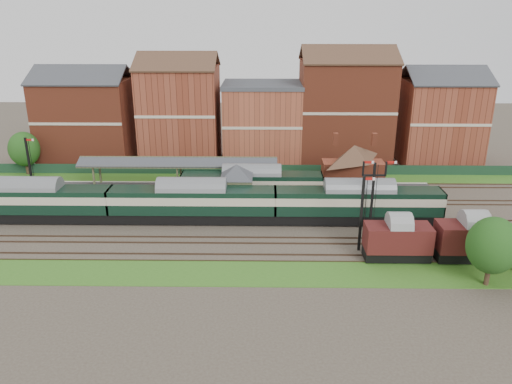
{
  "coord_description": "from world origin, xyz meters",
  "views": [
    {
      "loc": [
        0.13,
        -53.15,
        23.1
      ],
      "look_at": [
        -0.66,
        2.0,
        3.0
      ],
      "focal_mm": 35.0,
      "sensor_mm": 36.0,
      "label": 1
    }
  ],
  "objects_px": {
    "signal_box": "(237,187)",
    "semaphore_bracket": "(373,193)",
    "goods_van_a": "(397,239)",
    "platform_railcar": "(252,184)",
    "dmu_train": "(193,201)"
  },
  "relations": [
    {
      "from": "platform_railcar",
      "to": "goods_van_a",
      "type": "distance_m",
      "value": 21.24
    },
    {
      "from": "signal_box",
      "to": "semaphore_bracket",
      "type": "bearing_deg",
      "value": -20.92
    },
    {
      "from": "dmu_train",
      "to": "platform_railcar",
      "type": "xyz_separation_m",
      "value": [
        6.66,
        6.5,
        -0.15
      ]
    },
    {
      "from": "dmu_train",
      "to": "semaphore_bracket",
      "type": "bearing_deg",
      "value": -7.14
    },
    {
      "from": "goods_van_a",
      "to": "platform_railcar",
      "type": "bearing_deg",
      "value": 133.14
    },
    {
      "from": "dmu_train",
      "to": "platform_railcar",
      "type": "height_order",
      "value": "dmu_train"
    },
    {
      "from": "semaphore_bracket",
      "to": "dmu_train",
      "type": "relative_size",
      "value": 0.14
    },
    {
      "from": "signal_box",
      "to": "goods_van_a",
      "type": "height_order",
      "value": "signal_box"
    },
    {
      "from": "platform_railcar",
      "to": "goods_van_a",
      "type": "height_order",
      "value": "platform_railcar"
    },
    {
      "from": "dmu_train",
      "to": "platform_railcar",
      "type": "distance_m",
      "value": 9.31
    },
    {
      "from": "signal_box",
      "to": "platform_railcar",
      "type": "height_order",
      "value": "signal_box"
    },
    {
      "from": "semaphore_bracket",
      "to": "dmu_train",
      "type": "bearing_deg",
      "value": 172.86
    },
    {
      "from": "semaphore_bracket",
      "to": "platform_railcar",
      "type": "relative_size",
      "value": 0.46
    },
    {
      "from": "signal_box",
      "to": "semaphore_bracket",
      "type": "height_order",
      "value": "semaphore_bracket"
    },
    {
      "from": "signal_box",
      "to": "dmu_train",
      "type": "relative_size",
      "value": 0.11
    }
  ]
}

